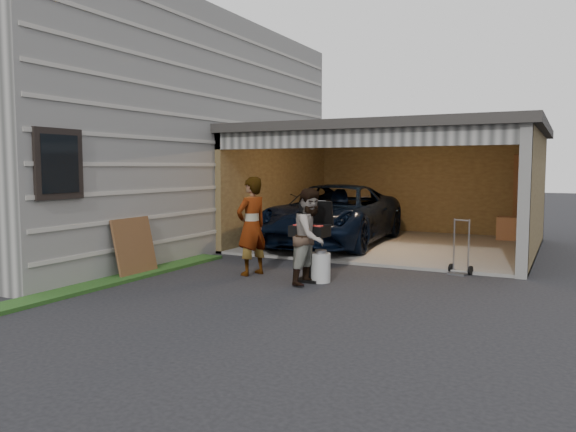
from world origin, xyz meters
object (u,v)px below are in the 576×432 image
bbq_grill (311,234)px  man (311,237)px  minivan (334,217)px  woman (252,226)px  plywood_panel (135,247)px  propane_tank (321,268)px  hand_truck (460,264)px

bbq_grill → man: bearing=-63.5°
minivan → bbq_grill: (1.25, -4.12, 0.08)m
woman → plywood_panel: 2.13m
bbq_grill → plywood_panel: 3.19m
propane_tank → plywood_panel: size_ratio=0.47×
woman → bbq_grill: 1.18m
plywood_panel → hand_truck: plywood_panel is taller
plywood_panel → minivan: bearing=71.0°
minivan → bbq_grill: 4.31m
woman → propane_tank: woman is taller
minivan → plywood_panel: 5.42m
minivan → man: (1.38, -4.37, 0.07)m
man → hand_truck: man is taller
woman → bbq_grill: woman is taller
minivan → hand_truck: (3.44, -2.35, -0.53)m
man → hand_truck: 2.95m
man → propane_tank: bearing=-10.6°
woman → hand_truck: (3.36, 1.76, -0.70)m
man → bbq_grill: bearing=33.7°
minivan → plywood_panel: minivan is taller
minivan → woman: bearing=-92.7°
propane_tank → hand_truck: bearing=42.1°
minivan → man: man is taller
woman → man: size_ratio=1.11×
bbq_grill → propane_tank: size_ratio=2.75×
woman → hand_truck: bearing=136.4°
woman → man: bearing=97.2°
minivan → propane_tank: (1.45, -4.14, -0.48)m
minivan → plywood_panel: size_ratio=4.96×
woman → hand_truck: size_ratio=1.76×
minivan → woman: (0.08, -4.11, 0.16)m
woman → plywood_panel: size_ratio=1.69×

